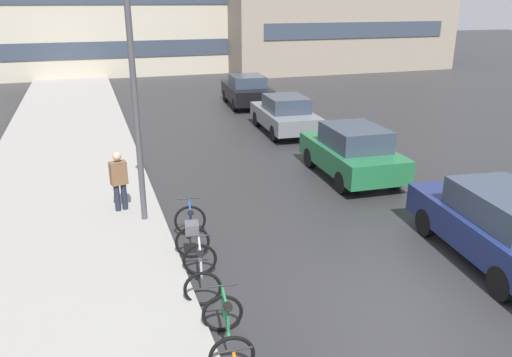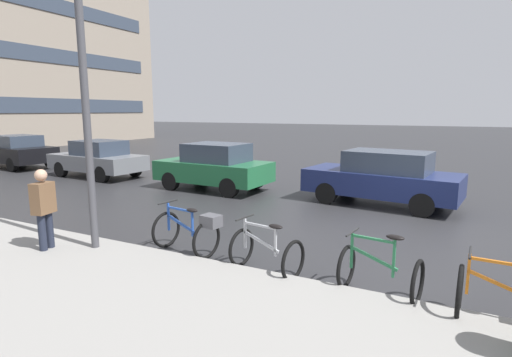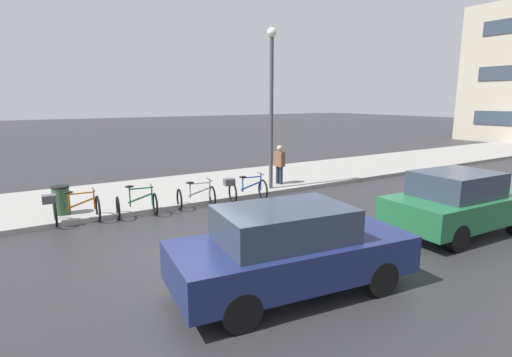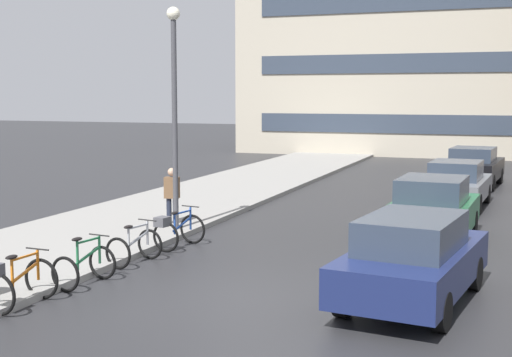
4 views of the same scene
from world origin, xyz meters
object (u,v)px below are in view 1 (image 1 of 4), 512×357
car_green (352,152)px  car_grey (285,114)px  streetlamp (133,76)px  bicycle_farthest (191,229)px  car_black (247,90)px  bicycle_second (227,331)px  car_navy (500,225)px  bicycle_third (201,271)px  pedestrian (119,180)px

car_green → car_grey: size_ratio=0.95×
car_grey → streetlamp: (-6.57, -7.22, 2.83)m
bicycle_farthest → car_black: 15.80m
bicycle_second → car_green: (5.82, 6.63, 0.43)m
car_navy → bicycle_third: bearing=171.8°
bicycle_second → car_navy: size_ratio=0.26×
car_black → streetlamp: 14.90m
bicycle_third → pedestrian: pedestrian is taller
car_navy → car_black: bearing=89.9°
car_grey → streetlamp: size_ratio=0.72×
bicycle_farthest → bicycle_second: bearing=-93.0°
car_grey → car_black: size_ratio=0.98×
bicycle_farthest → car_green: bearing=28.7°
streetlamp → bicycle_third: bearing=-78.8°
bicycle_second → pedestrian: bearing=100.7°
streetlamp → car_navy: bearing=-32.0°
bicycle_second → car_black: (6.14, 18.18, 0.41)m
pedestrian → streetlamp: size_ratio=0.28×
bicycle_farthest → car_black: bearing=67.9°
car_navy → car_black: car_navy is taller
car_grey → pedestrian: size_ratio=2.54×
car_green → car_black: 11.56m
bicycle_second → car_navy: 6.20m
bicycle_third → car_green: bearing=39.4°
car_grey → car_black: (0.20, 5.76, 0.03)m
bicycle_third → bicycle_farthest: size_ratio=0.83×
car_green → pedestrian: bearing=-174.4°
bicycle_third → car_green: size_ratio=0.31×
car_grey → car_green: bearing=-91.2°
bicycle_third → car_grey: (5.91, 10.55, 0.38)m
pedestrian → bicycle_farthest: bearing=-61.4°
bicycle_farthest → car_grey: car_grey is taller
car_black → pedestrian: 14.23m
car_green → bicycle_second: bearing=-131.3°
streetlamp → car_green: bearing=12.4°
bicycle_second → car_grey: size_ratio=0.28×
bicycle_farthest → car_green: size_ratio=0.37×
car_green → pedestrian: 6.97m
bicycle_second → streetlamp: bearing=96.9°
car_navy → bicycle_second: bearing=-170.7°
car_grey → streetlamp: 10.16m
car_navy → streetlamp: 8.42m
bicycle_second → car_black: size_ratio=0.28×
bicycle_second → car_green: size_ratio=0.30×
bicycle_third → bicycle_farthest: bicycle_farthest is taller
bicycle_second → car_navy: car_navy is taller
car_black → pedestrian: bearing=-120.7°
car_navy → streetlamp: bearing=148.0°
car_green → car_black: bearing=88.4°
car_grey → car_navy: bearing=-89.2°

